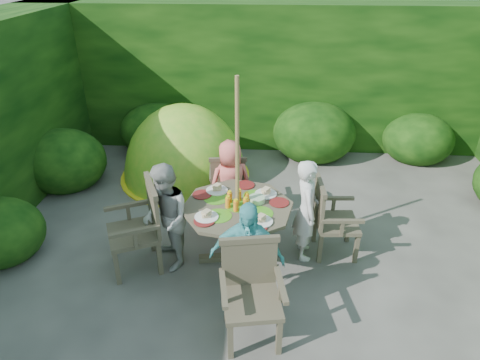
# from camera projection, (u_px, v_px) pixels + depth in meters

# --- Properties ---
(ground) EXTENTS (60.00, 60.00, 0.00)m
(ground) POSITION_uv_depth(u_px,v_px,m) (281.00, 278.00, 4.81)
(ground) COLOR #43413C
(ground) RESTS_ON ground
(hedge_enclosure) EXTENTS (9.00, 9.00, 2.50)m
(hedge_enclosure) POSITION_uv_depth(u_px,v_px,m) (284.00, 131.00, 5.39)
(hedge_enclosure) COLOR black
(hedge_enclosure) RESTS_ON ground
(patio_table) EXTENTS (1.49, 1.49, 0.89)m
(patio_table) POSITION_uv_depth(u_px,v_px,m) (238.00, 214.00, 4.83)
(patio_table) COLOR #3E3829
(patio_table) RESTS_ON ground
(parasol_pole) EXTENTS (0.05, 0.05, 2.20)m
(parasol_pole) POSITION_uv_depth(u_px,v_px,m) (237.00, 177.00, 4.60)
(parasol_pole) COLOR olive
(parasol_pole) RESTS_ON ground
(garden_chair_right) EXTENTS (0.52, 0.58, 0.91)m
(garden_chair_right) POSITION_uv_depth(u_px,v_px,m) (330.00, 218.00, 5.01)
(garden_chair_right) COLOR #3E3829
(garden_chair_right) RESTS_ON ground
(garden_chair_left) EXTENTS (0.73, 0.77, 1.01)m
(garden_chair_left) POSITION_uv_depth(u_px,v_px,m) (140.00, 226.00, 4.77)
(garden_chair_left) COLOR #3E3829
(garden_chair_left) RESTS_ON ground
(garden_chair_back) EXTENTS (0.55, 0.50, 0.84)m
(garden_chair_back) POSITION_uv_depth(u_px,v_px,m) (228.00, 182.00, 5.88)
(garden_chair_back) COLOR #3E3829
(garden_chair_back) RESTS_ON ground
(garden_chair_front) EXTENTS (0.64, 0.59, 0.94)m
(garden_chair_front) POSITION_uv_depth(u_px,v_px,m) (251.00, 290.00, 3.93)
(garden_chair_front) COLOR #3E3829
(garden_chair_front) RESTS_ON ground
(child_right) EXTENTS (0.33, 0.48, 1.25)m
(child_right) POSITION_uv_depth(u_px,v_px,m) (307.00, 210.00, 4.91)
(child_right) COLOR silver
(child_right) RESTS_ON ground
(child_left) EXTENTS (0.69, 0.76, 1.27)m
(child_left) POSITION_uv_depth(u_px,v_px,m) (166.00, 218.00, 4.74)
(child_left) COLOR #A7A7A1
(child_left) RESTS_ON ground
(child_back) EXTENTS (0.68, 0.57, 1.18)m
(child_back) POSITION_uv_depth(u_px,v_px,m) (231.00, 183.00, 5.54)
(child_back) COLOR #EF6B62
(child_back) RESTS_ON ground
(child_front) EXTENTS (0.76, 0.37, 1.26)m
(child_front) POSITION_uv_depth(u_px,v_px,m) (247.00, 259.00, 4.12)
(child_front) COLOR #51B9BD
(child_front) RESTS_ON ground
(dome_tent) EXTENTS (2.24, 2.24, 2.38)m
(dome_tent) POSITION_uv_depth(u_px,v_px,m) (185.00, 176.00, 7.00)
(dome_tent) COLOR #5EB623
(dome_tent) RESTS_ON ground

